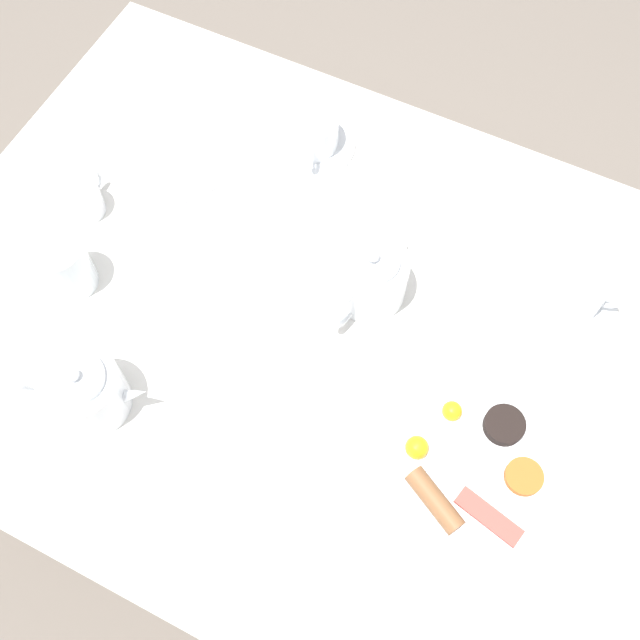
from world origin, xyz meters
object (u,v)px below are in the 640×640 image
object	(u,v)px
teapot_near	(84,391)
teapot_far	(370,277)
teacup_with_saucer_right	(573,292)
knife_by_plate	(194,195)
breakfast_plate	(466,464)
creamer_jug	(81,199)
teacup_with_saucer_left	(311,134)
water_glass_tall	(64,266)

from	to	relation	value
teapot_near	teapot_far	size ratio (longest dim) A/B	0.96
teacup_with_saucer_right	knife_by_plate	xyz separation A→B (m)	(-0.08, 0.59, -0.03)
breakfast_plate	creamer_jug	xyz separation A→B (m)	(0.12, 0.69, 0.02)
teapot_near	teacup_with_saucer_right	xyz separation A→B (m)	(0.44, -0.54, -0.02)
breakfast_plate	teacup_with_saucer_right	world-z (taller)	teacup_with_saucer_right
teacup_with_saucer_left	knife_by_plate	xyz separation A→B (m)	(-0.17, 0.12, -0.03)
creamer_jug	teapot_far	bearing A→B (deg)	-82.41
water_glass_tall	creamer_jug	world-z (taller)	water_glass_tall
teacup_with_saucer_right	water_glass_tall	distance (m)	0.74
breakfast_plate	teacup_with_saucer_right	size ratio (longest dim) A/B	1.89
breakfast_plate	teacup_with_saucer_left	world-z (taller)	teacup_with_saucer_left
teacup_with_saucer_right	creamer_jug	bearing A→B (deg)	103.68
teapot_far	knife_by_plate	size ratio (longest dim) A/B	1.05
creamer_jug	knife_by_plate	bearing A→B (deg)	-55.05
teapot_near	teacup_with_saucer_right	world-z (taller)	teapot_near
breakfast_plate	teacup_with_saucer_right	distance (m)	0.30
knife_by_plate	teacup_with_saucer_right	bearing A→B (deg)	-82.27
breakfast_plate	teapot_far	xyz separation A→B (m)	(0.18, 0.23, 0.04)
breakfast_plate	teapot_far	world-z (taller)	teapot_far
teacup_with_saucer_right	teapot_near	bearing A→B (deg)	129.32
teapot_near	teapot_far	world-z (taller)	same
breakfast_plate	teapot_far	size ratio (longest dim) A/B	1.48
teapot_near	knife_by_plate	xyz separation A→B (m)	(0.36, 0.05, -0.04)
teapot_near	creamer_jug	world-z (taller)	teapot_near
teacup_with_saucer_right	creamer_jug	world-z (taller)	teacup_with_saucer_right
water_glass_tall	teacup_with_saucer_left	bearing A→B (deg)	-28.00
teacup_with_saucer_left	knife_by_plate	distance (m)	0.21
teapot_far	water_glass_tall	xyz separation A→B (m)	(-0.18, 0.40, 0.00)
teacup_with_saucer_right	teapot_far	bearing A→B (deg)	113.33
teacup_with_saucer_right	breakfast_plate	bearing A→B (deg)	171.40
breakfast_plate	teacup_with_saucer_left	distance (m)	0.58
water_glass_tall	creamer_jug	xyz separation A→B (m)	(0.12, 0.06, -0.02)
teapot_far	teacup_with_saucer_left	xyz separation A→B (m)	(0.21, 0.20, -0.02)
breakfast_plate	water_glass_tall	size ratio (longest dim) A/B	2.96
water_glass_tall	creamer_jug	bearing A→B (deg)	25.73
teapot_near	teacup_with_saucer_right	distance (m)	0.70
teacup_with_saucer_left	teacup_with_saucer_right	bearing A→B (deg)	-101.07
breakfast_plate	teacup_with_saucer_left	xyz separation A→B (m)	(0.39, 0.42, 0.02)
teacup_with_saucer_left	water_glass_tall	distance (m)	0.44
water_glass_tall	teapot_far	bearing A→B (deg)	-66.23
water_glass_tall	breakfast_plate	bearing A→B (deg)	-90.27
breakfast_plate	water_glass_tall	distance (m)	0.63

